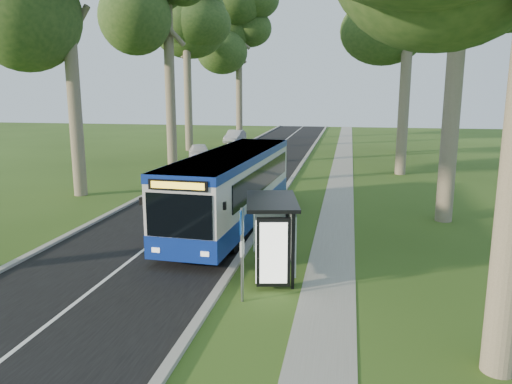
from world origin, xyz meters
TOP-DOWN VIEW (x-y plane):
  - ground at (0.00, 0.00)m, footprint 120.00×120.00m
  - road at (-3.50, 10.00)m, footprint 7.00×100.00m
  - kerb_east at (0.00, 10.00)m, footprint 0.25×100.00m
  - kerb_west at (-7.00, 10.00)m, footprint 0.25×100.00m
  - centre_line at (-3.50, 10.00)m, footprint 0.12×100.00m
  - footpath at (3.00, 10.00)m, footprint 1.50×100.00m
  - bus at (-1.20, 3.70)m, footprint 3.04×11.49m
  - bus_stop_sign at (0.78, -3.67)m, footprint 0.08×0.36m
  - bus_shelter at (1.37, -1.94)m, footprint 1.98×2.96m
  - litter_bin at (0.90, 1.47)m, footprint 0.60×0.60m
  - car_white at (-7.97, 21.22)m, footprint 2.91×4.37m
  - car_silver at (-8.23, 34.61)m, footprint 1.57×4.19m
  - tree_west_d at (-11.00, 28.00)m, footprint 5.20×5.20m
  - tree_west_e at (-8.50, 38.00)m, footprint 5.20×5.20m
  - tree_east_d at (8.00, 30.00)m, footprint 5.20×5.20m

SIDE VIEW (x-z plane):
  - ground at x=0.00m, z-range 0.00..0.00m
  - road at x=-3.50m, z-range 0.00..0.02m
  - footpath at x=3.00m, z-range 0.00..0.02m
  - centre_line at x=-3.50m, z-range 0.02..0.02m
  - kerb_east at x=0.00m, z-range 0.00..0.12m
  - kerb_west at x=-7.00m, z-range 0.00..0.12m
  - litter_bin at x=0.90m, z-range 0.01..1.06m
  - car_silver at x=-8.23m, z-range 0.00..1.37m
  - car_white at x=-7.97m, z-range 0.00..1.38m
  - bus at x=-1.20m, z-range 0.05..3.07m
  - bus_stop_sign at x=0.78m, z-range 0.31..2.86m
  - bus_shelter at x=1.37m, z-range 0.47..2.81m
  - tree_west_d at x=-11.00m, z-range 3.82..19.74m
  - tree_west_e at x=-8.50m, z-range 3.84..19.80m
  - tree_east_d at x=8.00m, z-range 3.87..19.98m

